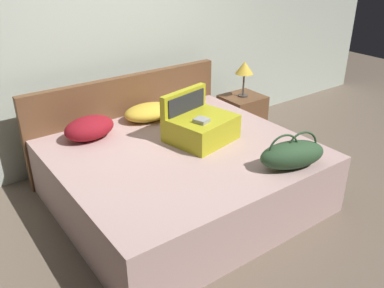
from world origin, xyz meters
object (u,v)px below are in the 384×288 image
pillow_near_headboard (89,128)px  table_lamp (244,69)px  hard_case_large (200,125)px  pillow_center_head (149,112)px  bed (183,176)px  duffel_bag (292,154)px  nightstand (242,118)px

pillow_near_headboard → table_lamp: bearing=0.9°
hard_case_large → pillow_center_head: (-0.13, 0.65, -0.06)m
bed → pillow_near_headboard: bearing=129.9°
pillow_near_headboard → table_lamp: size_ratio=1.14×
bed → duffel_bag: bearing=-55.9°
hard_case_large → pillow_near_headboard: bearing=130.5°
bed → table_lamp: bearing=27.4°
pillow_center_head → table_lamp: bearing=-1.6°
table_lamp → nightstand: bearing=0.0°
hard_case_large → table_lamp: size_ratio=1.55×
bed → duffel_bag: 0.97m
bed → hard_case_large: (0.23, 0.06, 0.39)m
bed → hard_case_large: size_ratio=3.32×
pillow_center_head → nightstand: 1.24m
pillow_near_headboard → nightstand: (1.83, 0.03, -0.36)m
hard_case_large → nightstand: hard_case_large is taller
nightstand → table_lamp: table_lamp is taller
nightstand → table_lamp: size_ratio=1.31×
duffel_bag → nightstand: 1.66m
pillow_near_headboard → pillow_center_head: (0.64, 0.06, -0.02)m
bed → pillow_near_headboard: pillow_near_headboard is taller
pillow_center_head → duffel_bag: bearing=-74.6°
bed → pillow_near_headboard: size_ratio=4.52×
pillow_center_head → table_lamp: 1.21m
pillow_center_head → nightstand: bearing=-1.6°
hard_case_large → duffel_bag: (0.27, -0.80, -0.03)m
duffel_bag → table_lamp: bearing=60.7°
pillow_near_headboard → table_lamp: 1.84m
pillow_center_head → nightstand: (1.19, -0.03, -0.34)m
hard_case_large → pillow_near_headboard: hard_case_large is taller
pillow_near_headboard → table_lamp: (1.83, 0.03, 0.21)m
duffel_bag → pillow_near_headboard: size_ratio=1.29×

